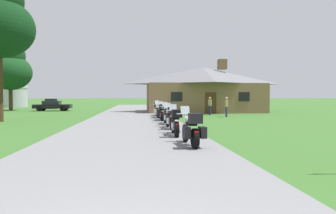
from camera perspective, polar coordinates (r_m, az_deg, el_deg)
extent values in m
plane|color=#386628|center=(22.52, -6.83, -2.37)|extent=(500.00, 500.00, 0.00)
cube|color=slate|center=(20.53, -6.92, -2.71)|extent=(6.40, 80.00, 0.06)
cylinder|color=black|center=(11.06, 3.27, -4.90)|extent=(0.14, 0.64, 0.64)
cylinder|color=black|center=(9.67, 5.08, -5.90)|extent=(0.19, 0.65, 0.64)
cube|color=silver|center=(10.34, 4.14, -5.05)|extent=(0.29, 0.57, 0.30)
ellipsoid|color=#B2B5BC|center=(10.54, 3.83, -2.45)|extent=(0.33, 0.53, 0.26)
cube|color=black|center=(10.10, 4.40, -3.16)|extent=(0.31, 0.53, 0.10)
cylinder|color=silver|center=(10.96, 3.33, -1.29)|extent=(0.66, 0.07, 0.03)
cylinder|color=silver|center=(11.02, 3.28, -3.04)|extent=(0.07, 0.24, 0.73)
cube|color=#B2BCC6|center=(11.05, 3.22, -0.53)|extent=(0.33, 0.13, 0.27)
sphere|color=silver|center=(10.97, 3.32, -2.02)|extent=(0.11, 0.11, 0.11)
cube|color=black|center=(9.55, 5.17, -2.13)|extent=(0.42, 0.38, 0.32)
cube|color=red|center=(9.43, 5.41, -4.73)|extent=(0.14, 0.04, 0.06)
cylinder|color=silver|center=(10.02, 5.42, -6.20)|extent=(0.10, 0.55, 0.07)
cube|color=black|center=(9.63, 3.51, -4.84)|extent=(0.22, 0.41, 0.36)
cube|color=black|center=(9.76, 6.50, -4.76)|extent=(0.22, 0.41, 0.36)
cylinder|color=black|center=(13.72, 0.97, -3.56)|extent=(0.12, 0.64, 0.64)
cylinder|color=black|center=(12.29, 1.64, -4.20)|extent=(0.17, 0.64, 0.64)
cube|color=silver|center=(12.98, 1.30, -3.61)|extent=(0.27, 0.57, 0.30)
ellipsoid|color=maroon|center=(13.20, 1.18, -1.55)|extent=(0.31, 0.53, 0.26)
cube|color=black|center=(12.75, 1.39, -2.08)|extent=(0.29, 0.53, 0.10)
cylinder|color=silver|center=(13.63, 0.99, -0.64)|extent=(0.66, 0.05, 0.03)
cylinder|color=silver|center=(13.69, 0.97, -2.06)|extent=(0.06, 0.24, 0.73)
cube|color=#B2BCC6|center=(13.72, 0.95, -0.04)|extent=(0.32, 0.12, 0.27)
sphere|color=silver|center=(13.64, 0.99, -1.23)|extent=(0.11, 0.11, 0.11)
cube|color=black|center=(12.19, 1.67, -1.24)|extent=(0.41, 0.37, 0.32)
cube|color=red|center=(12.05, 1.76, -3.25)|extent=(0.14, 0.03, 0.06)
cylinder|color=silver|center=(12.64, 2.11, -4.49)|extent=(0.08, 0.55, 0.07)
cylinder|color=black|center=(16.44, -0.06, -2.64)|extent=(0.14, 0.64, 0.64)
cylinder|color=black|center=(15.02, 0.75, -3.08)|extent=(0.18, 0.65, 0.64)
cube|color=silver|center=(15.70, 0.34, -2.63)|extent=(0.28, 0.57, 0.30)
ellipsoid|color=#B2B5BC|center=(15.93, 0.20, -0.95)|extent=(0.32, 0.53, 0.26)
cube|color=black|center=(15.48, 0.45, -1.36)|extent=(0.30, 0.53, 0.10)
cylinder|color=silver|center=(16.35, -0.04, -0.20)|extent=(0.66, 0.06, 0.03)
cylinder|color=silver|center=(16.41, -0.06, -1.38)|extent=(0.07, 0.24, 0.73)
cube|color=#B2BCC6|center=(16.45, -0.09, 0.30)|extent=(0.32, 0.12, 0.27)
sphere|color=silver|center=(16.36, -0.04, -0.69)|extent=(0.11, 0.11, 0.11)
cube|color=black|center=(14.93, 0.78, -0.64)|extent=(0.42, 0.38, 0.32)
cube|color=red|center=(14.78, 0.89, -2.28)|extent=(0.14, 0.04, 0.06)
cylinder|color=silver|center=(15.36, 1.08, -3.34)|extent=(0.09, 0.55, 0.07)
cylinder|color=black|center=(18.95, -0.57, -2.02)|extent=(0.14, 0.64, 0.64)
cylinder|color=black|center=(17.52, 0.08, -2.35)|extent=(0.18, 0.65, 0.64)
cube|color=silver|center=(18.21, -0.25, -2.00)|extent=(0.29, 0.57, 0.30)
ellipsoid|color=#195B33|center=(18.44, -0.36, -0.55)|extent=(0.32, 0.53, 0.26)
cube|color=black|center=(17.99, -0.16, -0.90)|extent=(0.30, 0.53, 0.10)
cylinder|color=silver|center=(18.87, -0.55, 0.09)|extent=(0.66, 0.06, 0.03)
cylinder|color=silver|center=(18.92, -0.57, -0.94)|extent=(0.07, 0.24, 0.73)
cube|color=#B2BCC6|center=(18.96, -0.60, 0.52)|extent=(0.32, 0.12, 0.27)
sphere|color=silver|center=(18.87, -0.55, -0.34)|extent=(0.11, 0.11, 0.11)
cube|color=black|center=(17.44, 0.11, -0.26)|extent=(0.42, 0.38, 0.32)
cube|color=red|center=(17.29, 0.19, -1.66)|extent=(0.14, 0.04, 0.06)
cylinder|color=silver|center=(17.87, 0.37, -2.59)|extent=(0.09, 0.55, 0.07)
cylinder|color=black|center=(21.82, -1.42, -1.50)|extent=(0.11, 0.64, 0.64)
cylinder|color=black|center=(20.39, -1.12, -1.74)|extent=(0.16, 0.64, 0.64)
cube|color=silver|center=(21.08, -1.27, -1.45)|extent=(0.26, 0.56, 0.30)
ellipsoid|color=#1E3899|center=(21.32, -1.32, -0.20)|extent=(0.30, 0.52, 0.26)
cube|color=black|center=(20.86, -1.23, -0.50)|extent=(0.28, 0.52, 0.10)
cylinder|color=silver|center=(21.75, -1.41, 0.34)|extent=(0.66, 0.04, 0.03)
cylinder|color=silver|center=(21.80, -1.42, -0.55)|extent=(0.06, 0.24, 0.73)
cube|color=#B2BCC6|center=(21.84, -1.43, 0.71)|extent=(0.32, 0.11, 0.27)
sphere|color=silver|center=(21.75, -1.41, -0.03)|extent=(0.11, 0.11, 0.11)
cube|color=black|center=(20.30, -1.11, 0.05)|extent=(0.40, 0.36, 0.32)
cube|color=red|center=(20.15, -1.07, -1.15)|extent=(0.14, 0.03, 0.06)
cylinder|color=silver|center=(20.72, -0.80, -1.96)|extent=(0.07, 0.55, 0.07)
cube|color=black|center=(20.41, -1.86, -1.23)|extent=(0.20, 0.40, 0.36)
cube|color=black|center=(20.45, -0.40, -1.22)|extent=(0.20, 0.40, 0.36)
cylinder|color=black|center=(24.37, -2.09, -1.13)|extent=(0.12, 0.64, 0.64)
cylinder|color=black|center=(22.94, -1.76, -1.33)|extent=(0.17, 0.64, 0.64)
cube|color=silver|center=(23.63, -1.92, -1.08)|extent=(0.27, 0.57, 0.30)
ellipsoid|color=#B2B5BC|center=(23.87, -1.98, 0.03)|extent=(0.31, 0.53, 0.26)
cube|color=black|center=(23.42, -1.88, -0.23)|extent=(0.29, 0.53, 0.10)
cylinder|color=silver|center=(24.30, -2.08, 0.51)|extent=(0.66, 0.05, 0.03)
cylinder|color=silver|center=(24.35, -2.09, -0.29)|extent=(0.07, 0.24, 0.73)
cube|color=#B2BCC6|center=(24.40, -2.10, 0.85)|extent=(0.32, 0.12, 0.27)
sphere|color=silver|center=(24.31, -2.08, 0.18)|extent=(0.11, 0.11, 0.11)
cube|color=silver|center=(22.86, -1.75, 0.27)|extent=(0.41, 0.37, 0.32)
cube|color=red|center=(22.71, -1.71, -0.79)|extent=(0.14, 0.03, 0.06)
cylinder|color=silver|center=(23.28, -1.49, -1.52)|extent=(0.08, 0.55, 0.07)
cube|color=silver|center=(22.96, -2.42, -0.87)|extent=(0.21, 0.40, 0.36)
cube|color=silver|center=(23.01, -1.13, -0.87)|extent=(0.21, 0.40, 0.36)
cylinder|color=black|center=(27.04, -2.13, -0.82)|extent=(0.16, 0.65, 0.64)
cylinder|color=black|center=(25.60, -2.18, -0.98)|extent=(0.20, 0.65, 0.64)
cube|color=silver|center=(26.30, -2.16, -0.77)|extent=(0.30, 0.58, 0.30)
ellipsoid|color=silver|center=(26.54, -2.15, 0.23)|extent=(0.34, 0.54, 0.26)
cube|color=black|center=(26.08, -2.16, 0.00)|extent=(0.32, 0.54, 0.10)
cylinder|color=silver|center=(26.97, -2.14, 0.66)|extent=(0.66, 0.08, 0.03)
cylinder|color=silver|center=(27.02, -2.14, -0.06)|extent=(0.08, 0.24, 0.73)
cube|color=#B2BCC6|center=(27.07, -2.14, 0.96)|extent=(0.33, 0.13, 0.27)
sphere|color=silver|center=(26.98, -2.14, 0.36)|extent=(0.11, 0.11, 0.11)
cube|color=black|center=(25.52, -2.18, 0.45)|extent=(0.43, 0.39, 0.32)
cube|color=red|center=(25.37, -2.19, -0.50)|extent=(0.14, 0.04, 0.06)
cylinder|color=silver|center=(25.92, -1.86, -1.17)|extent=(0.11, 0.55, 0.07)
cube|color=brown|center=(33.92, 6.55, 1.69)|extent=(12.21, 7.32, 3.07)
pyramid|color=slate|center=(34.00, 6.57, 5.86)|extent=(12.94, 7.76, 1.87)
cube|color=brown|center=(34.65, 10.16, 7.90)|extent=(0.90, 0.90, 1.10)
cube|color=#472D19|center=(30.34, 8.05, 0.73)|extent=(1.10, 0.08, 2.10)
cube|color=black|center=(29.69, 1.64, 1.96)|extent=(1.10, 0.06, 0.90)
cube|color=black|center=(31.33, 14.14, 1.90)|extent=(1.10, 0.06, 0.90)
cylinder|color=navy|center=(28.10, 7.94, -0.63)|extent=(0.14, 0.14, 0.86)
cylinder|color=navy|center=(28.27, 7.79, -0.62)|extent=(0.14, 0.14, 0.86)
cube|color=tan|center=(28.16, 7.87, 0.82)|extent=(0.28, 0.39, 0.56)
cylinder|color=tan|center=(27.95, 8.07, 0.77)|extent=(0.09, 0.09, 0.58)
cylinder|color=tan|center=(28.37, 7.68, 0.79)|extent=(0.09, 0.09, 0.58)
sphere|color=tan|center=(28.16, 7.88, 1.67)|extent=(0.21, 0.21, 0.21)
cylinder|color=navy|center=(25.65, 10.91, -0.90)|extent=(0.14, 0.14, 0.86)
cylinder|color=navy|center=(25.82, 10.96, -0.88)|extent=(0.14, 0.14, 0.86)
cube|color=tan|center=(25.71, 10.94, 0.69)|extent=(0.35, 0.42, 0.56)
cylinder|color=tan|center=(25.48, 10.88, 0.64)|extent=(0.09, 0.09, 0.58)
cylinder|color=tan|center=(25.94, 11.00, 0.66)|extent=(0.09, 0.09, 0.58)
sphere|color=tan|center=(25.70, 10.95, 1.63)|extent=(0.21, 0.21, 0.21)
cylinder|color=#422D19|center=(41.31, -27.46, 1.65)|extent=(0.44, 0.44, 3.24)
ellipsoid|color=#143D19|center=(41.41, -27.53, 5.78)|extent=(4.98, 4.98, 4.23)
ellipsoid|color=#123716|center=(41.60, -27.57, 8.52)|extent=(3.48, 3.48, 3.73)
cylinder|color=#B2B7BC|center=(54.71, -26.71, 3.16)|extent=(3.54, 3.54, 6.05)
cone|color=#999EA3|center=(54.90, -26.76, 6.78)|extent=(3.61, 3.61, 0.88)
cylinder|color=gray|center=(54.71, -26.71, 3.16)|extent=(3.64, 3.64, 0.15)
cube|color=maroon|center=(46.91, -21.17, 0.53)|extent=(3.04, 4.93, 0.60)
cube|color=black|center=(46.71, -21.18, 1.18)|extent=(2.45, 3.54, 0.48)
cylinder|color=black|center=(48.34, -22.20, 0.20)|extent=(0.39, 0.68, 0.64)
cylinder|color=black|center=(48.37, -20.19, 0.22)|extent=(0.39, 0.68, 0.64)
cylinder|color=black|center=(45.49, -22.21, 0.09)|extent=(0.39, 0.68, 0.64)
cylinder|color=black|center=(45.52, -20.08, 0.12)|extent=(0.39, 0.68, 0.64)
cube|color=black|center=(38.37, -20.83, 0.13)|extent=(4.26, 1.98, 0.46)
cube|color=black|center=(38.38, -20.99, 0.79)|extent=(1.94, 1.68, 0.42)
cylinder|color=black|center=(37.87, -23.04, -0.27)|extent=(0.65, 0.24, 0.64)
cylinder|color=black|center=(39.51, -22.39, -0.17)|extent=(0.65, 0.24, 0.64)
cylinder|color=black|center=(37.28, -19.17, -0.25)|extent=(0.65, 0.24, 0.64)
cylinder|color=black|center=(38.94, -18.68, -0.16)|extent=(0.65, 0.24, 0.64)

